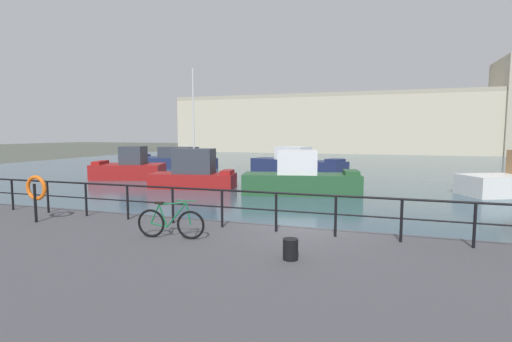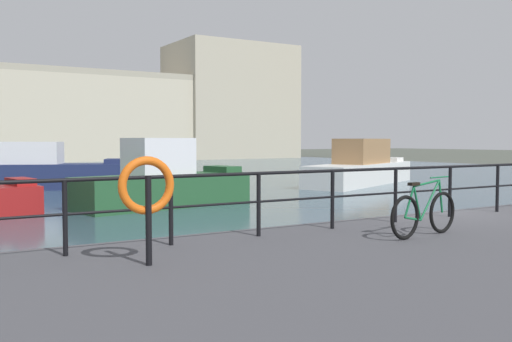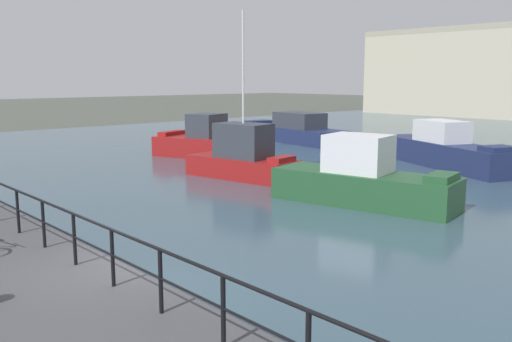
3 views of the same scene
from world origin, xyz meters
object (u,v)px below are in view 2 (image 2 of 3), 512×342
object	(u,v)px
moored_harbor_tender	(40,172)
moored_cabin_cruiser	(361,168)
harbor_building	(84,113)
moored_blue_motorboat	(164,183)
parked_bicycle	(424,213)
life_ring_stand	(147,189)

from	to	relation	value
moored_harbor_tender	moored_cabin_cruiser	world-z (taller)	moored_cabin_cruiser
harbor_building	moored_blue_motorboat	size ratio (longest dim) A/B	10.39
moored_harbor_tender	parked_bicycle	xyz separation A→B (m)	(1.78, -23.45, 0.37)
harbor_building	life_ring_stand	size ratio (longest dim) A/B	51.83
parked_bicycle	moored_harbor_tender	bearing A→B (deg)	86.42
moored_cabin_cruiser	parked_bicycle	size ratio (longest dim) A/B	5.63
moored_cabin_cruiser	moored_blue_motorboat	world-z (taller)	moored_cabin_cruiser
moored_harbor_tender	moored_blue_motorboat	distance (m)	10.60
harbor_building	parked_bicycle	xyz separation A→B (m)	(-10.76, -63.73, -4.51)
harbor_building	life_ring_stand	world-z (taller)	harbor_building
harbor_building	moored_cabin_cruiser	size ratio (longest dim) A/B	7.30
harbor_building	moored_harbor_tender	distance (m)	42.47
moored_harbor_tender	moored_blue_motorboat	world-z (taller)	moored_blue_motorboat
moored_harbor_tender	moored_blue_motorboat	xyz separation A→B (m)	(2.46, -10.31, 0.02)
parked_bicycle	life_ring_stand	distance (m)	4.76
harbor_building	moored_blue_motorboat	xyz separation A→B (m)	(-10.07, -50.59, -4.87)
moored_harbor_tender	harbor_building	bearing A→B (deg)	97.21
moored_harbor_tender	moored_blue_motorboat	size ratio (longest dim) A/B	1.29
moored_blue_motorboat	life_ring_stand	size ratio (longest dim) A/B	4.99
moored_blue_motorboat	parked_bicycle	size ratio (longest dim) A/B	3.95
moored_blue_motorboat	harbor_building	bearing A→B (deg)	66.89
moored_harbor_tender	life_ring_stand	world-z (taller)	moored_harbor_tender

